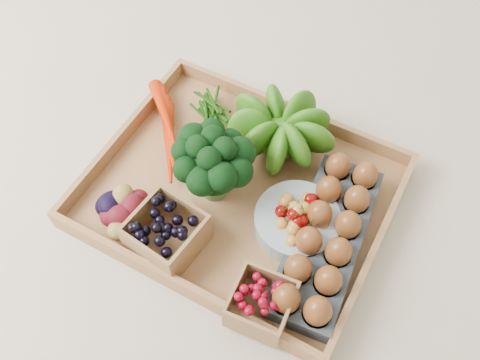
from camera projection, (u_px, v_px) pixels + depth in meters
The scene contains 10 objects.
ground at pixel (240, 197), 1.04m from camera, with size 4.00×4.00×0.00m, color beige.
tray at pixel (240, 195), 1.03m from camera, with size 0.55×0.45×0.01m, color #AB7848.
carrots at pixel (168, 126), 1.09m from camera, with size 0.19×0.14×0.05m, color #BE2200, non-canonical shape.
lettuce at pixel (280, 128), 1.03m from camera, with size 0.14×0.14×0.14m, color #24520C.
broccoli at pixel (213, 175), 0.98m from camera, with size 0.15×0.15×0.12m, color black, non-canonical shape.
cherry_bowl at pixel (297, 222), 0.97m from camera, with size 0.16×0.16×0.04m, color #8C9EA5.
egg_carton at pixel (326, 241), 0.95m from camera, with size 0.12×0.34×0.04m, color #3C444D.
potatoes at pixel (121, 205), 0.97m from camera, with size 0.13×0.13×0.08m, color #480B13, non-canonical shape.
punnet_blackberry at pixel (167, 233), 0.93m from camera, with size 0.11×0.11×0.08m, color black.
punnet_raspberry at pixel (261, 304), 0.87m from camera, with size 0.10×0.10×0.07m, color maroon.
Camera 1 is at (0.26, -0.48, 0.89)m, focal length 40.00 mm.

